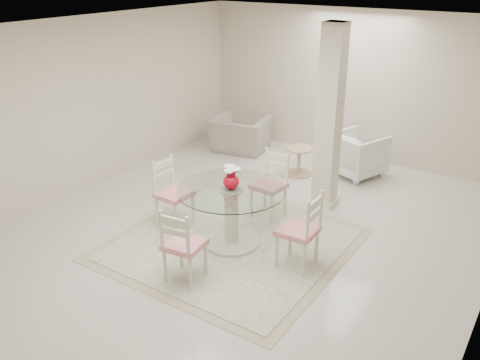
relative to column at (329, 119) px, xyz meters
The scene contains 13 objects.
ground 1.94m from the column, 111.04° to the right, with size 7.00×7.00×0.00m, color beige.
room_shell 1.48m from the column, 111.04° to the right, with size 6.02×7.02×2.71m.
column is the anchor object (origin of this frame).
area_rug 2.28m from the column, 105.52° to the right, with size 2.87×2.87×0.02m.
dining_table 2.07m from the column, 105.52° to the right, with size 1.38×1.38×0.80m.
red_vase 1.88m from the column, 105.48° to the right, with size 0.24×0.23×0.31m.
dining_chair_east 2.00m from the column, 73.36° to the right, with size 0.45×0.45×1.10m.
dining_chair_north 1.20m from the column, 123.22° to the right, with size 0.45×0.46×1.07m.
dining_chair_west 2.46m from the column, 130.40° to the right, with size 0.46×0.46×1.07m.
dining_chair_south 2.94m from the column, 99.72° to the right, with size 0.46×0.46×1.04m.
recliner_taupe 2.91m from the column, 151.75° to the left, with size 1.03×0.90×0.67m, color #9F9184.
armchair_white 1.70m from the column, 91.68° to the left, with size 0.80×0.83×0.75m, color white.
side_table 1.65m from the column, 136.13° to the left, with size 0.47×0.47×0.49m.
Camera 1 is at (3.31, -5.25, 3.43)m, focal length 38.00 mm.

